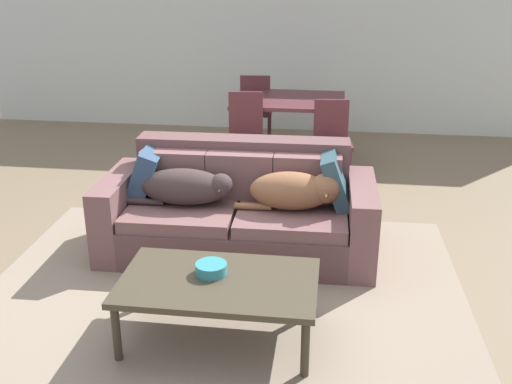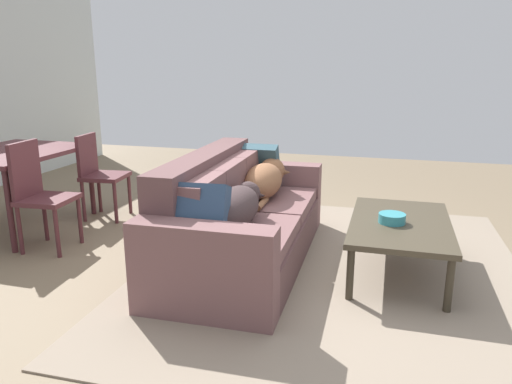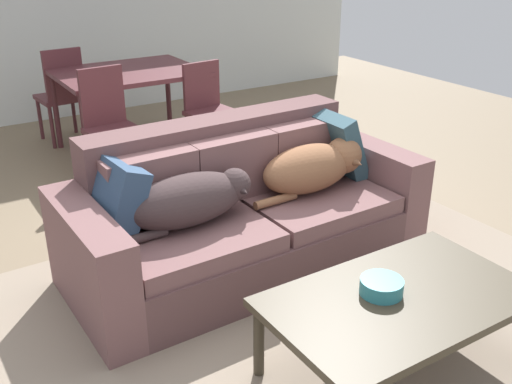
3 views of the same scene
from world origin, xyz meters
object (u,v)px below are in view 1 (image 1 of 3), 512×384
object	(u,v)px
coffee_table	(219,285)
dining_chair_near_right	(331,137)
throw_pillow_by_right_arm	(337,180)
bowl_on_coffee_table	(211,269)
dog_on_left_cushion	(187,187)
dining_table	(289,104)
dining_chair_near_left	(245,133)
throw_pillow_by_left_arm	(146,174)
dog_on_right_cushion	(297,191)
couch	(239,212)
dining_chair_far_left	(256,108)

from	to	relation	value
coffee_table	dining_chair_near_right	xyz separation A→B (m)	(0.62, 2.94, 0.11)
throw_pillow_by_right_arm	bowl_on_coffee_table	xyz separation A→B (m)	(-0.74, -1.24, -0.16)
dog_on_left_cushion	dining_table	distance (m)	2.48
dining_chair_near_left	throw_pillow_by_left_arm	bearing A→B (deg)	-113.03
bowl_on_coffee_table	dining_table	bearing A→B (deg)	86.93
dog_on_left_cushion	dog_on_right_cushion	distance (m)	0.85
couch	throw_pillow_by_right_arm	distance (m)	0.81
dog_on_left_cushion	dining_table	bearing A→B (deg)	75.12
dog_on_right_cushion	bowl_on_coffee_table	size ratio (longest dim) A/B	4.14
dog_on_left_cushion	throw_pillow_by_left_arm	xyz separation A→B (m)	(-0.38, 0.14, 0.04)
dining_chair_near_right	dining_chair_far_left	size ratio (longest dim) A/B	0.94
dining_table	dining_chair_far_left	bearing A→B (deg)	129.26
dining_chair_near_left	throw_pillow_by_right_arm	bearing A→B (deg)	-63.66
dining_chair_near_left	dining_chair_far_left	distance (m)	1.18
bowl_on_coffee_table	dining_chair_far_left	size ratio (longest dim) A/B	0.21
dog_on_left_cushion	dining_chair_near_left	world-z (taller)	dining_chair_near_left
dog_on_left_cushion	bowl_on_coffee_table	bearing A→B (deg)	-70.34
dining_chair_near_right	dog_on_right_cushion	bearing A→B (deg)	-103.81
couch	throw_pillow_by_right_arm	xyz separation A→B (m)	(0.76, 0.06, 0.28)
coffee_table	bowl_on_coffee_table	size ratio (longest dim) A/B	6.15
throw_pillow_by_right_arm	dog_on_right_cushion	bearing A→B (deg)	-151.00
coffee_table	dog_on_left_cushion	bearing A→B (deg)	112.22
dining_chair_near_right	dining_chair_far_left	world-z (taller)	dining_chair_far_left
dog_on_left_cushion	bowl_on_coffee_table	xyz separation A→B (m)	(0.40, -1.06, -0.11)
throw_pillow_by_left_arm	throw_pillow_by_right_arm	distance (m)	1.52
dog_on_left_cushion	dining_table	xyz separation A→B (m)	(0.59, 2.41, 0.12)
throw_pillow_by_right_arm	dining_chair_near_right	world-z (taller)	dining_chair_near_right
couch	dog_on_right_cushion	distance (m)	0.53
dog_on_right_cushion	throw_pillow_by_right_arm	size ratio (longest dim) A/B	1.86
throw_pillow_by_left_arm	dog_on_left_cushion	bearing A→B (deg)	-21.05
throw_pillow_by_right_arm	dining_chair_far_left	distance (m)	2.97
dining_chair_far_left	throw_pillow_by_left_arm	bearing A→B (deg)	75.38
dog_on_right_cushion	throw_pillow_by_left_arm	size ratio (longest dim) A/B	1.97
dining_table	dining_chair_far_left	size ratio (longest dim) A/B	1.35
throw_pillow_by_right_arm	coffee_table	world-z (taller)	throw_pillow_by_right_arm
dining_table	dining_chair_near_left	xyz separation A→B (m)	(-0.41, -0.62, -0.18)
throw_pillow_by_right_arm	coffee_table	bearing A→B (deg)	-117.71
dining_chair_far_left	bowl_on_coffee_table	bearing A→B (deg)	89.42
bowl_on_coffee_table	dining_table	size ratio (longest dim) A/B	0.16
dining_chair_near_left	dog_on_right_cushion	bearing A→B (deg)	-73.89
dining_chair_far_left	dining_chair_near_left	bearing A→B (deg)	87.91
couch	dining_chair_far_left	bearing A→B (deg)	93.92
dog_on_left_cushion	coffee_table	size ratio (longest dim) A/B	0.72
dog_on_left_cushion	dining_chair_near_right	world-z (taller)	dining_chair_near_right
dining_chair_near_left	dining_chair_near_right	size ratio (longest dim) A/B	1.07
bowl_on_coffee_table	coffee_table	bearing A→B (deg)	-48.15
dining_chair_near_right	coffee_table	bearing A→B (deg)	-108.32
dog_on_left_cushion	dining_chair_far_left	distance (m)	2.97
bowl_on_coffee_table	dining_chair_near_right	world-z (taller)	dining_chair_near_right
throw_pillow_by_left_arm	dining_chair_far_left	distance (m)	2.87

